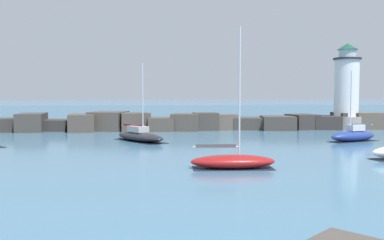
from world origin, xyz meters
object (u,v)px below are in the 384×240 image
lighthouse (347,93)px  sailboat_moored_1 (140,136)px  sailboat_moored_2 (353,135)px  sailboat_moored_0 (233,161)px

lighthouse → sailboat_moored_1: (-28.78, -13.14, -4.60)m
sailboat_moored_1 → sailboat_moored_2: 22.74m
sailboat_moored_1 → lighthouse: bearing=24.5°
lighthouse → sailboat_moored_0: lighthouse is taller
lighthouse → sailboat_moored_2: (-6.13, -15.17, -4.52)m
lighthouse → sailboat_moored_2: size_ratio=1.62×
lighthouse → sailboat_moored_0: (-21.85, -30.18, -4.66)m
sailboat_moored_1 → sailboat_moored_2: size_ratio=1.10×
sailboat_moored_0 → sailboat_moored_1: 18.39m
lighthouse → sailboat_moored_2: lighthouse is taller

